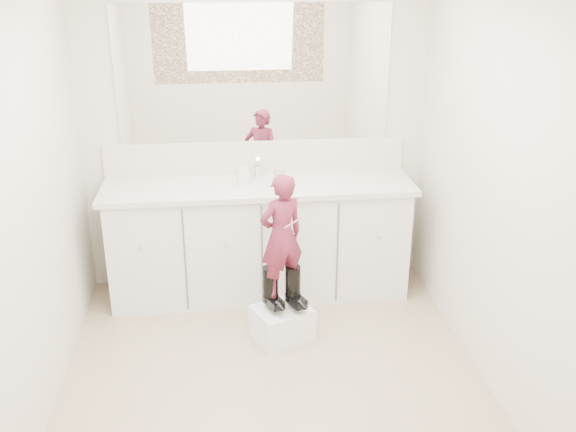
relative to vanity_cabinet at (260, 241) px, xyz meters
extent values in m
plane|color=#91845F|center=(0.00, -1.23, -0.42)|extent=(3.00, 3.00, 0.00)
plane|color=beige|center=(0.00, 0.27, 0.77)|extent=(2.60, 0.00, 2.60)
plane|color=beige|center=(0.00, -2.73, 0.77)|extent=(2.60, 0.00, 2.60)
plane|color=beige|center=(-1.30, -1.23, 0.78)|extent=(0.00, 3.00, 3.00)
plane|color=beige|center=(1.30, -1.23, 0.78)|extent=(0.00, 3.00, 3.00)
cube|color=silver|center=(0.00, 0.00, 0.00)|extent=(2.20, 0.55, 0.85)
cube|color=beige|center=(0.00, -0.01, 0.45)|extent=(2.28, 0.58, 0.04)
cube|color=beige|center=(0.00, 0.26, 0.59)|extent=(2.28, 0.03, 0.25)
cube|color=white|center=(0.00, 0.26, 1.22)|extent=(2.00, 0.02, 1.00)
cube|color=#472819|center=(0.00, -2.71, 1.22)|extent=(2.00, 0.01, 1.20)
cylinder|color=silver|center=(0.00, 0.15, 0.52)|extent=(0.08, 0.08, 0.10)
imported|color=#C1B59A|center=(0.16, 0.03, 0.51)|extent=(0.10, 0.10, 0.08)
imported|color=beige|center=(-0.11, 0.04, 0.55)|extent=(0.09, 0.09, 0.17)
cube|color=white|center=(0.10, -0.69, -0.31)|extent=(0.45, 0.42, 0.23)
imported|color=#9D304B|center=(0.10, -0.67, 0.33)|extent=(0.36, 0.31, 0.85)
cylinder|color=#CD5076|center=(0.17, -0.75, 0.46)|extent=(0.13, 0.07, 0.06)
camera|label=1|loc=(-0.28, -4.44, 2.00)|focal=40.00mm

